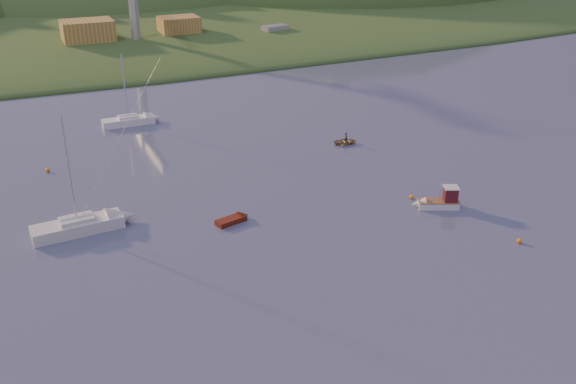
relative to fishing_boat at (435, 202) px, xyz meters
name	(u,v)px	position (x,y,z in m)	size (l,w,h in m)	color
shore_slope	(96,21)	(-14.45, 139.24, -0.74)	(640.00, 150.00, 7.00)	#2C4F1F
hillside_trees	(85,11)	(-14.45, 159.24, -0.74)	(280.00, 50.00, 32.00)	#184318
wharf	(149,43)	(-9.45, 96.24, 0.46)	(42.00, 16.00, 2.40)	slate
shed_west	(88,31)	(-22.45, 97.24, 4.06)	(11.00, 8.00, 4.80)	olive
shed_east	(179,25)	(-1.45, 98.24, 3.66)	(9.00, 7.00, 4.00)	olive
fishing_boat	(435,202)	(0.00, 0.00, 0.00)	(5.46, 3.65, 3.35)	silver
sailboat_near	(78,225)	(-37.08, 10.48, 0.06)	(9.31, 3.41, 12.68)	silver
sailboat_far	(128,120)	(-25.13, 43.22, -0.03)	(7.78, 2.35, 10.79)	white
canoe	(346,142)	(0.97, 22.08, -0.40)	(2.37, 3.32, 0.69)	#A18558
paddler	(346,139)	(0.97, 22.08, -0.03)	(0.52, 0.34, 1.41)	black
red_tender	(237,218)	(-21.26, 6.13, -0.46)	(4.11, 2.26, 1.33)	#55190C
work_vessel	(275,35)	(20.55, 92.24, 0.60)	(15.39, 8.15, 3.76)	slate
buoy_0	(519,241)	(2.76, -10.23, -0.49)	(0.50, 0.50, 0.50)	orange
buoy_1	(412,197)	(-1.02, 3.03, -0.49)	(0.50, 0.50, 0.50)	orange
buoy_2	(48,170)	(-38.31, 28.70, -0.49)	(0.50, 0.50, 0.50)	orange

